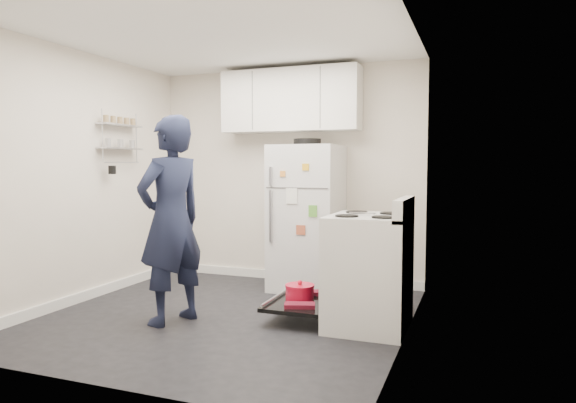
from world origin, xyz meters
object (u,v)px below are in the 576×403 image
at_px(electric_range, 368,272).
at_px(open_oven_door, 301,299).
at_px(refrigerator, 307,217).
at_px(person, 171,220).

relative_size(electric_range, open_oven_door, 1.55).
bearing_deg(electric_range, refrigerator, 129.41).
bearing_deg(person, open_oven_door, 134.87).
xyz_separation_m(electric_range, open_oven_door, (-0.60, 0.02, -0.29)).
relative_size(open_oven_door, refrigerator, 0.43).
xyz_separation_m(refrigerator, person, (-0.71, -1.57, 0.10)).
bearing_deg(electric_range, open_oven_door, 178.24).
distance_m(open_oven_door, person, 1.34).
xyz_separation_m(open_oven_door, person, (-1.02, -0.49, 0.72)).
bearing_deg(refrigerator, electric_range, -50.59).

